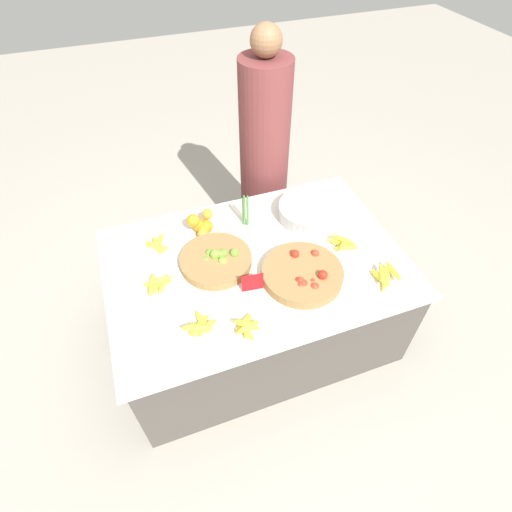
% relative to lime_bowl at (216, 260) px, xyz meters
% --- Properties ---
extents(ground_plane, '(12.00, 12.00, 0.00)m').
position_rel_lime_bowl_xyz_m(ground_plane, '(0.21, -0.07, -0.69)').
color(ground_plane, '#ADA599').
extents(market_table, '(1.67, 1.15, 0.66)m').
position_rel_lime_bowl_xyz_m(market_table, '(0.21, -0.07, -0.36)').
color(market_table, '#4C4742').
rests_on(market_table, ground_plane).
extents(lime_bowl, '(0.40, 0.40, 0.10)m').
position_rel_lime_bowl_xyz_m(lime_bowl, '(0.00, 0.00, 0.00)').
color(lime_bowl, olive).
rests_on(lime_bowl, market_table).
extents(tomato_basket, '(0.44, 0.44, 0.10)m').
position_rel_lime_bowl_xyz_m(tomato_basket, '(0.41, -0.26, 0.00)').
color(tomato_basket, olive).
rests_on(tomato_basket, market_table).
extents(orange_pile, '(0.17, 0.18, 0.14)m').
position_rel_lime_bowl_xyz_m(orange_pile, '(-0.01, 0.29, 0.02)').
color(orange_pile, orange).
rests_on(orange_pile, market_table).
extents(metal_bowl, '(0.39, 0.39, 0.09)m').
position_rel_lime_bowl_xyz_m(metal_bowl, '(0.66, 0.19, 0.02)').
color(metal_bowl, '#B7B7BF').
rests_on(metal_bowl, market_table).
extents(price_sign, '(0.12, 0.02, 0.12)m').
position_rel_lime_bowl_xyz_m(price_sign, '(0.13, -0.25, 0.03)').
color(price_sign, red).
rests_on(price_sign, market_table).
extents(veg_bundle, '(0.04, 0.04, 0.21)m').
position_rel_lime_bowl_xyz_m(veg_bundle, '(0.26, 0.26, 0.07)').
color(veg_bundle, '#4C8E42').
rests_on(veg_bundle, market_table).
extents(banana_bunch_back_center, '(0.16, 0.16, 0.05)m').
position_rel_lime_bowl_xyz_m(banana_bunch_back_center, '(-0.34, -0.05, -0.01)').
color(banana_bunch_back_center, yellow).
rests_on(banana_bunch_back_center, market_table).
extents(banana_bunch_front_right, '(0.14, 0.16, 0.06)m').
position_rel_lime_bowl_xyz_m(banana_bunch_front_right, '(0.02, -0.47, -0.00)').
color(banana_bunch_front_right, yellow).
rests_on(banana_bunch_front_right, market_table).
extents(banana_bunch_middle_right, '(0.16, 0.15, 0.06)m').
position_rel_lime_bowl_xyz_m(banana_bunch_middle_right, '(0.74, -0.12, -0.01)').
color(banana_bunch_middle_right, yellow).
rests_on(banana_bunch_middle_right, market_table).
extents(banana_bunch_middle_left, '(0.18, 0.17, 0.06)m').
position_rel_lime_bowl_xyz_m(banana_bunch_middle_left, '(-0.19, -0.39, -0.01)').
color(banana_bunch_middle_left, yellow).
rests_on(banana_bunch_middle_left, market_table).
extents(banana_bunch_front_left, '(0.14, 0.17, 0.03)m').
position_rel_lime_bowl_xyz_m(banana_bunch_front_left, '(-0.29, 0.25, -0.01)').
color(banana_bunch_front_left, yellow).
rests_on(banana_bunch_front_left, market_table).
extents(banana_bunch_front_center, '(0.14, 0.17, 0.06)m').
position_rel_lime_bowl_xyz_m(banana_bunch_front_center, '(0.83, -0.42, -0.00)').
color(banana_bunch_front_center, yellow).
rests_on(banana_bunch_front_center, market_table).
extents(vendor_person, '(0.35, 0.35, 1.62)m').
position_rel_lime_bowl_xyz_m(vendor_person, '(0.58, 0.78, 0.06)').
color(vendor_person, brown).
rests_on(vendor_person, ground_plane).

